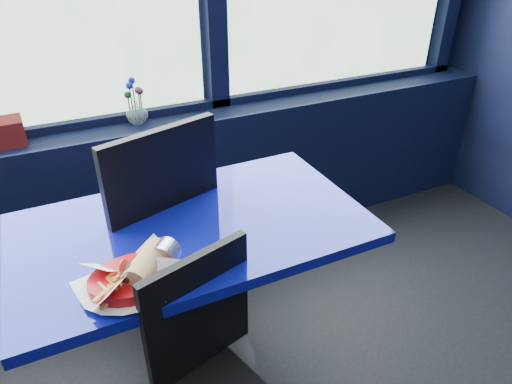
% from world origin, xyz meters
% --- Properties ---
extents(window_sill, '(5.00, 0.26, 0.80)m').
position_xyz_m(window_sill, '(0.00, 2.87, 0.40)').
color(window_sill, black).
rests_on(window_sill, ground).
extents(near_table, '(1.20, 0.70, 0.75)m').
position_xyz_m(near_table, '(0.30, 2.00, 0.57)').
color(near_table, black).
rests_on(near_table, ground).
extents(chair_near_front, '(0.48, 0.48, 0.85)m').
position_xyz_m(chair_near_front, '(0.18, 1.59, 0.49)').
color(chair_near_front, black).
rests_on(chair_near_front, ground).
extents(chair_near_back, '(0.60, 0.60, 1.05)m').
position_xyz_m(chair_near_back, '(0.29, 2.27, 0.61)').
color(chair_near_back, black).
rests_on(chair_near_back, ground).
extents(flower_vase, '(0.14, 0.15, 0.22)m').
position_xyz_m(flower_vase, '(0.32, 2.88, 0.87)').
color(flower_vase, silver).
rests_on(flower_vase, window_sill).
extents(food_basket, '(0.33, 0.33, 0.10)m').
position_xyz_m(food_basket, '(0.05, 1.77, 0.79)').
color(food_basket, '#AD0B0E').
rests_on(food_basket, near_table).
extents(ketchup_bottle, '(0.06, 0.06, 0.24)m').
position_xyz_m(ketchup_bottle, '(0.18, 2.14, 0.86)').
color(ketchup_bottle, '#AD0B0E').
rests_on(ketchup_bottle, near_table).
extents(soda_cup, '(0.08, 0.08, 0.26)m').
position_xyz_m(soda_cup, '(0.36, 2.21, 0.82)').
color(soda_cup, navy).
rests_on(soda_cup, near_table).
extents(napkin, '(0.15, 0.15, 0.00)m').
position_xyz_m(napkin, '(-0.04, 1.81, 0.75)').
color(napkin, white).
rests_on(napkin, near_table).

